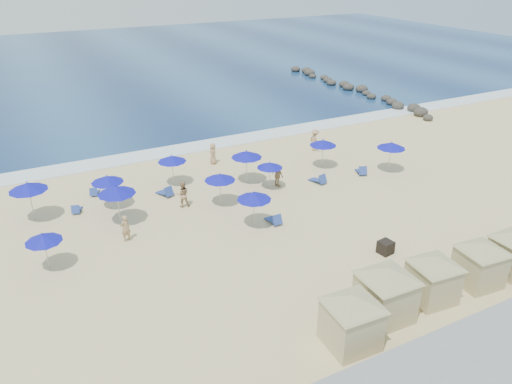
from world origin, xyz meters
TOP-DOWN VIEW (x-y plane):
  - ground at (0.00, 0.00)m, footprint 160.00×160.00m
  - ocean at (0.00, 55.00)m, footprint 160.00×80.00m
  - surf_line at (0.00, 15.50)m, footprint 160.00×2.50m
  - seawall at (0.00, -13.50)m, footprint 160.00×6.10m
  - rock_jetty at (24.01, 24.90)m, footprint 2.56×26.66m
  - trash_bin at (3.21, -5.10)m, footprint 0.84×0.84m
  - cabana_0 at (-2.93, -9.96)m, footprint 4.42×4.42m
  - cabana_1 at (-0.50, -9.25)m, footprint 4.66×4.66m
  - cabana_2 at (2.38, -9.26)m, footprint 4.19×4.19m
  - cabana_3 at (5.37, -9.41)m, footprint 4.20×4.20m
  - umbrella_0 at (-13.63, 8.02)m, footprint 2.32×2.32m
  - umbrella_1 at (-13.52, 1.89)m, footprint 1.90×1.90m
  - umbrella_2 at (-9.03, 7.48)m, footprint 2.07×2.07m
  - umbrella_3 at (-8.98, 5.10)m, footprint 2.29×2.29m
  - umbrella_4 at (-4.19, 9.02)m, footprint 2.04×2.04m
  - umbrella_5 at (-2.49, 4.52)m, footprint 2.03×2.03m
  - umbrella_6 at (-1.85, 0.92)m, footprint 2.09×2.09m
  - umbrella_7 at (0.66, 6.94)m, footprint 2.22×2.22m
  - umbrella_8 at (1.61, 5.26)m, footprint 1.82×1.82m
  - umbrella_9 at (7.10, 6.79)m, footprint 2.06×2.06m
  - umbrella_10 at (11.17, 3.77)m, footprint 2.14×2.14m
  - beach_chair_0 at (-11.13, 7.84)m, footprint 0.85×1.24m
  - beach_chair_1 at (-9.58, 9.94)m, footprint 0.88×1.25m
  - beach_chair_2 at (-5.26, 7.54)m, footprint 1.04×1.51m
  - beach_chair_3 at (-0.58, 0.69)m, footprint 0.61×1.33m
  - beach_chair_4 at (5.25, 4.44)m, footprint 0.89×1.49m
  - beach_chair_5 at (9.00, 4.32)m, footprint 1.09×1.49m
  - beachgoer_0 at (-9.16, 2.88)m, footprint 0.69×0.55m
  - beachgoer_1 at (-4.76, 5.45)m, footprint 1.02×0.88m
  - beachgoer_2 at (2.30, 5.32)m, footprint 0.68×1.07m
  - beachgoer_3 at (8.63, 10.11)m, footprint 0.76×1.24m
  - beachgoer_4 at (-0.08, 11.40)m, footprint 0.94×0.99m

SIDE VIEW (x-z plane):
  - ground at x=0.00m, z-range 0.00..0.00m
  - ocean at x=0.00m, z-range 0.00..0.06m
  - surf_line at x=0.00m, z-range 0.00..0.08m
  - beach_chair_0 at x=-11.13m, z-range -0.10..0.53m
  - beach_chair_1 at x=-9.58m, z-range -0.10..0.53m
  - beach_chair_3 at x=-0.58m, z-range -0.11..0.62m
  - beach_chair_5 at x=9.00m, z-range -0.12..0.64m
  - beach_chair_2 at x=-5.26m, z-range -0.12..0.64m
  - beach_chair_4 at x=5.25m, z-range -0.12..0.65m
  - rock_jetty at x=24.01m, z-range -0.12..0.84m
  - trash_bin at x=3.21m, z-range 0.00..0.73m
  - seawall at x=0.00m, z-range 0.04..1.26m
  - beachgoer_0 at x=-9.16m, z-range 0.00..1.63m
  - beachgoer_4 at x=-0.08m, z-range 0.00..1.70m
  - beachgoer_2 at x=2.30m, z-range 0.00..1.70m
  - beachgoer_1 at x=-4.76m, z-range 0.00..1.78m
  - beachgoer_3 at x=8.63m, z-range 0.00..1.87m
  - cabana_2 at x=2.38m, z-range 0.19..2.83m
  - cabana_3 at x=5.37m, z-range 0.19..2.84m
  - cabana_0 at x=-2.93m, z-range 0.20..2.98m
  - cabana_1 at x=-0.50m, z-range 0.21..3.13m
  - umbrella_8 at x=1.61m, z-range 0.76..2.83m
  - umbrella_1 at x=-13.52m, z-range 0.79..2.95m
  - umbrella_5 at x=-2.49m, z-range 0.85..3.16m
  - umbrella_4 at x=-4.19m, z-range 0.85..3.17m
  - umbrella_9 at x=7.10m, z-range 0.86..3.21m
  - umbrella_2 at x=-9.03m, z-range 0.86..3.22m
  - umbrella_6 at x=-1.85m, z-range 0.87..3.25m
  - umbrella_10 at x=11.17m, z-range 0.89..3.32m
  - umbrella_7 at x=0.66m, z-range 0.93..3.46m
  - umbrella_3 at x=-8.98m, z-range 0.96..3.56m
  - umbrella_0 at x=-13.63m, z-range 0.97..3.60m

